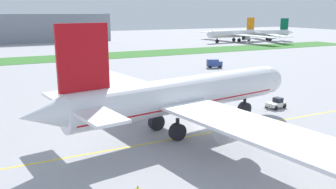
{
  "coord_description": "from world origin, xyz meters",
  "views": [
    {
      "loc": [
        -31.06,
        -49.35,
        19.79
      ],
      "look_at": [
        -1.84,
        10.42,
        3.96
      ],
      "focal_mm": 37.7,
      "sensor_mm": 36.0,
      "label": 1
    }
  ],
  "objects_px": {
    "pushback_tug": "(276,103)",
    "parked_airliner_far_right": "(234,34)",
    "parked_airliner_far_outer": "(266,33)",
    "ground_crew_marshaller_front": "(226,122)",
    "service_truck_baggage_loader": "(214,63)",
    "airliner_foreground": "(179,96)"
  },
  "relations": [
    {
      "from": "airliner_foreground",
      "to": "parked_airliner_far_outer",
      "type": "bearing_deg",
      "value": 44.64
    },
    {
      "from": "airliner_foreground",
      "to": "ground_crew_marshaller_front",
      "type": "relative_size",
      "value": 49.67
    },
    {
      "from": "airliner_foreground",
      "to": "service_truck_baggage_loader",
      "type": "xyz_separation_m",
      "value": [
        43.04,
        54.79,
        -4.53
      ]
    },
    {
      "from": "service_truck_baggage_loader",
      "to": "airliner_foreground",
      "type": "bearing_deg",
      "value": -128.15
    },
    {
      "from": "pushback_tug",
      "to": "service_truck_baggage_loader",
      "type": "height_order",
      "value": "service_truck_baggage_loader"
    },
    {
      "from": "parked_airliner_far_outer",
      "to": "pushback_tug",
      "type": "bearing_deg",
      "value": -130.55
    },
    {
      "from": "parked_airliner_far_right",
      "to": "parked_airliner_far_outer",
      "type": "bearing_deg",
      "value": -4.08
    },
    {
      "from": "ground_crew_marshaller_front",
      "to": "parked_airliner_far_outer",
      "type": "relative_size",
      "value": 0.03
    },
    {
      "from": "pushback_tug",
      "to": "airliner_foreground",
      "type": "bearing_deg",
      "value": -170.46
    },
    {
      "from": "parked_airliner_far_outer",
      "to": "ground_crew_marshaller_front",
      "type": "bearing_deg",
      "value": -133.22
    },
    {
      "from": "parked_airliner_far_right",
      "to": "service_truck_baggage_loader",
      "type": "bearing_deg",
      "value": -129.98
    },
    {
      "from": "service_truck_baggage_loader",
      "to": "parked_airliner_far_right",
      "type": "bearing_deg",
      "value": 50.02
    },
    {
      "from": "airliner_foreground",
      "to": "parked_airliner_far_right",
      "type": "height_order",
      "value": "airliner_foreground"
    },
    {
      "from": "service_truck_baggage_loader",
      "to": "parked_airliner_far_outer",
      "type": "height_order",
      "value": "parked_airliner_far_outer"
    },
    {
      "from": "pushback_tug",
      "to": "parked_airliner_far_right",
      "type": "bearing_deg",
      "value": 56.71
    },
    {
      "from": "service_truck_baggage_loader",
      "to": "parked_airliner_far_outer",
      "type": "relative_size",
      "value": 0.1
    },
    {
      "from": "pushback_tug",
      "to": "ground_crew_marshaller_front",
      "type": "relative_size",
      "value": 3.74
    },
    {
      "from": "pushback_tug",
      "to": "parked_airliner_far_right",
      "type": "height_order",
      "value": "parked_airliner_far_right"
    },
    {
      "from": "airliner_foreground",
      "to": "parked_airliner_far_right",
      "type": "distance_m",
      "value": 179.85
    },
    {
      "from": "parked_airliner_far_outer",
      "to": "service_truck_baggage_loader",
      "type": "bearing_deg",
      "value": -139.31
    },
    {
      "from": "pushback_tug",
      "to": "parked_airliner_far_outer",
      "type": "relative_size",
      "value": 0.1
    },
    {
      "from": "airliner_foreground",
      "to": "parked_airliner_far_right",
      "type": "bearing_deg",
      "value": 50.73
    }
  ]
}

